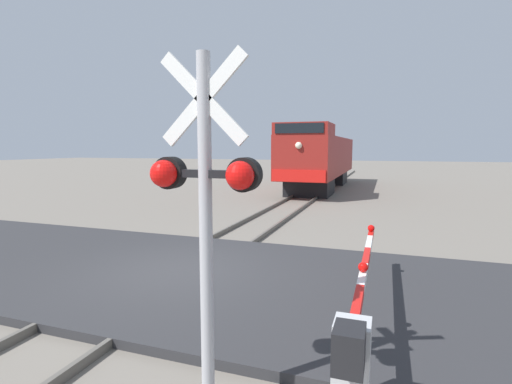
{
  "coord_description": "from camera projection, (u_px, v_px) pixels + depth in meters",
  "views": [
    {
      "loc": [
        4.4,
        -7.17,
        2.88
      ],
      "look_at": [
        0.8,
        3.23,
        1.59
      ],
      "focal_mm": 26.53,
      "sensor_mm": 36.0,
      "label": 1
    }
  ],
  "objects": [
    {
      "name": "ground_plane",
      "position": [
        176.0,
        277.0,
        8.5
      ],
      "size": [
        160.0,
        160.0,
        0.0
      ],
      "primitive_type": "plane",
      "color": "slate"
    },
    {
      "name": "rail_track_left",
      "position": [
        148.0,
        270.0,
        8.72
      ],
      "size": [
        0.08,
        80.0,
        0.15
      ],
      "primitive_type": "cube",
      "color": "#59544C",
      "rests_on": "ground_plane"
    },
    {
      "name": "rail_track_right",
      "position": [
        204.0,
        277.0,
        8.25
      ],
      "size": [
        0.08,
        80.0,
        0.15
      ],
      "primitive_type": "cube",
      "color": "#59544C",
      "rests_on": "ground_plane"
    },
    {
      "name": "road_surface",
      "position": [
        175.0,
        273.0,
        8.49
      ],
      "size": [
        36.0,
        5.96,
        0.15
      ],
      "primitive_type": "cube",
      "color": "#2D2D30",
      "rests_on": "ground_plane"
    },
    {
      "name": "locomotive",
      "position": [
        320.0,
        158.0,
        26.33
      ],
      "size": [
        3.04,
        14.49,
        4.22
      ],
      "color": "black",
      "rests_on": "ground_plane"
    },
    {
      "name": "crossing_gate",
      "position": [
        357.0,
        328.0,
        4.4
      ],
      "size": [
        0.36,
        5.51,
        1.29
      ],
      "color": "silver",
      "rests_on": "ground_plane"
    },
    {
      "name": "crossing_signal",
      "position": [
        204.0,
        199.0,
        3.84
      ],
      "size": [
        1.18,
        0.33,
        3.84
      ],
      "color": "#ADADB2",
      "rests_on": "ground_plane"
    }
  ]
}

